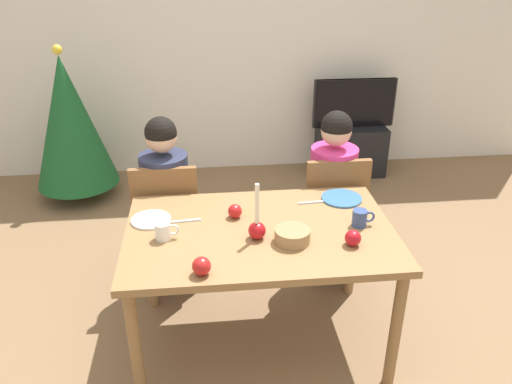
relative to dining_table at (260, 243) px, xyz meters
name	(u,v)px	position (x,y,z in m)	size (l,w,h in m)	color
ground_plane	(260,339)	(0.00, 0.00, -0.67)	(7.68, 7.68, 0.00)	brown
back_wall	(229,36)	(0.00, 2.60, 0.63)	(6.40, 0.10, 2.60)	silver
dining_table	(260,243)	(0.00, 0.00, 0.00)	(1.40, 0.90, 0.75)	olive
chair_left	(168,218)	(-0.52, 0.61, -0.15)	(0.40, 0.40, 0.90)	brown
chair_right	(332,209)	(0.55, 0.61, -0.15)	(0.40, 0.40, 0.90)	brown
person_left_child	(167,207)	(-0.52, 0.64, -0.10)	(0.30, 0.30, 1.17)	#33384C
person_right_child	(331,199)	(0.55, 0.64, -0.10)	(0.30, 0.30, 1.17)	#33384C
tv_stand	(350,149)	(1.16, 2.30, -0.43)	(0.64, 0.40, 0.48)	black
tv	(354,103)	(1.16, 2.30, 0.04)	(0.79, 0.05, 0.46)	black
christmas_tree	(70,122)	(-1.41, 2.02, 0.04)	(0.71, 0.71, 1.35)	brown
candle_centerpiece	(257,227)	(-0.02, -0.08, 0.15)	(0.09, 0.09, 0.30)	red
plate_left	(151,220)	(-0.57, 0.15, 0.09)	(0.21, 0.21, 0.01)	white
plate_right	(342,198)	(0.51, 0.29, 0.09)	(0.23, 0.23, 0.01)	teal
mug_left	(164,231)	(-0.49, -0.04, 0.13)	(0.12, 0.08, 0.09)	white
mug_right	(360,218)	(0.53, -0.01, 0.13)	(0.12, 0.08, 0.09)	#33477F
fork_left	(184,221)	(-0.39, 0.13, 0.09)	(0.18, 0.01, 0.01)	silver
fork_right	(314,202)	(0.34, 0.26, 0.09)	(0.18, 0.01, 0.01)	silver
bowl_walnuts	(292,236)	(0.15, -0.13, 0.12)	(0.18, 0.18, 0.07)	#99754C
apple_near_candle	(235,211)	(-0.12, 0.14, 0.12)	(0.08, 0.08, 0.08)	red
apple_by_left_plate	(202,266)	(-0.31, -0.36, 0.13)	(0.09, 0.09, 0.09)	red
apple_by_right_mug	(353,238)	(0.44, -0.20, 0.12)	(0.08, 0.08, 0.08)	#B3131C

